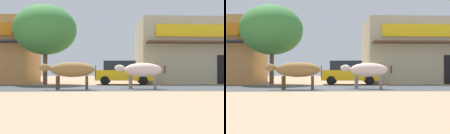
# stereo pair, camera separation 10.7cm
# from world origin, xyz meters

# --- Properties ---
(ground) EXTENTS (80.00, 80.00, 0.00)m
(ground) POSITION_xyz_m (0.00, 0.00, 0.00)
(ground) COLOR tan
(asphalt_road) EXTENTS (72.00, 5.51, 0.00)m
(asphalt_road) POSITION_xyz_m (0.00, 0.00, 0.00)
(asphalt_road) COLOR #404547
(asphalt_road) RESTS_ON ground
(storefront_right_club) EXTENTS (8.81, 5.61, 4.97)m
(storefront_right_club) POSITION_xyz_m (7.64, 6.15, 2.49)
(storefront_right_club) COLOR #B6AD8F
(storefront_right_club) RESTS_ON ground
(roadside_tree) EXTENTS (4.33, 4.33, 5.55)m
(roadside_tree) POSITION_xyz_m (-3.69, 3.53, 3.81)
(roadside_tree) COLOR brown
(roadside_tree) RESTS_ON ground
(parked_hatchback_car) EXTENTS (4.06, 2.24, 1.64)m
(parked_hatchback_car) POSITION_xyz_m (1.70, 3.43, 0.84)
(parked_hatchback_car) COLOR gold
(parked_hatchback_car) RESTS_ON ground
(cow_near_brown) EXTENTS (2.82, 0.74, 1.37)m
(cow_near_brown) POSITION_xyz_m (-1.29, -1.54, 0.99)
(cow_near_brown) COLOR olive
(cow_near_brown) RESTS_ON ground
(cow_far_dark) EXTENTS (2.52, 1.20, 1.35)m
(cow_far_dark) POSITION_xyz_m (2.29, -1.12, 0.98)
(cow_far_dark) COLOR beige
(cow_far_dark) RESTS_ON ground
(pedestrian_by_shop) EXTENTS (0.40, 0.61, 1.53)m
(pedestrian_by_shop) POSITION_xyz_m (4.76, 4.01, 0.89)
(pedestrian_by_shop) COLOR #3F3F47
(pedestrian_by_shop) RESTS_ON ground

